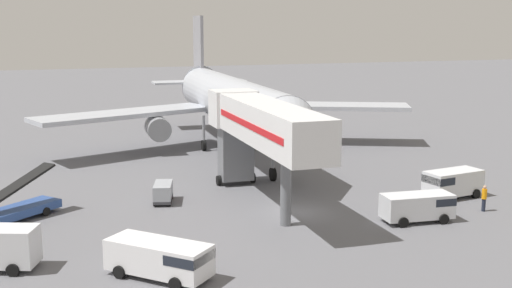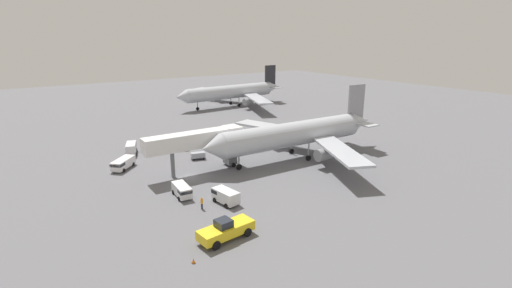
{
  "view_description": "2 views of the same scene",
  "coord_description": "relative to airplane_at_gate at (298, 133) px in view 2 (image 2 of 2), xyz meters",
  "views": [
    {
      "loc": [
        -16.42,
        -39.8,
        12.85
      ],
      "look_at": [
        1.98,
        14.5,
        2.07
      ],
      "focal_mm": 45.42,
      "sensor_mm": 36.0,
      "label": 1
    },
    {
      "loc": [
        56.77,
        -24.89,
        23.79
      ],
      "look_at": [
        0.44,
        13.46,
        3.94
      ],
      "focal_mm": 26.19,
      "sensor_mm": 36.0,
      "label": 2
    }
  ],
  "objects": [
    {
      "name": "safety_cone_alpha",
      "position": [
        21.72,
        -33.16,
        -4.73
      ],
      "size": [
        0.4,
        0.4,
        0.61
      ],
      "color": "black",
      "rests_on": "ground"
    },
    {
      "name": "airplane_background",
      "position": [
        -57.01,
        19.13,
        -0.11
      ],
      "size": [
        44.71,
        42.74,
        13.28
      ],
      "color": "#B7BCC6",
      "rests_on": "ground"
    },
    {
      "name": "jet_bridge",
      "position": [
        -3.74,
        -19.55,
        0.65
      ],
      "size": [
        3.48,
        18.31,
        7.54
      ],
      "color": "silver",
      "rests_on": "ground"
    },
    {
      "name": "service_van_far_center",
      "position": [
        -21.42,
        -27.06,
        -3.72
      ],
      "size": [
        5.15,
        3.42,
        2.29
      ],
      "color": "silver",
      "rests_on": "ground"
    },
    {
      "name": "ground_crew_worker_foreground",
      "position": [
        10.32,
        -26.49,
        -4.05
      ],
      "size": [
        0.45,
        0.45,
        1.84
      ],
      "color": "#1E2333",
      "rests_on": "ground"
    },
    {
      "name": "service_van_far_left",
      "position": [
        4.76,
        -27.08,
        -3.95
      ],
      "size": [
        4.76,
        2.39,
        1.85
      ],
      "color": "silver",
      "rests_on": "ground"
    },
    {
      "name": "ground_plane",
      "position": [
        -2.03,
        -22.52,
        -5.02
      ],
      "size": [
        300.0,
        300.0,
        0.0
      ],
      "primitive_type": "plane",
      "color": "slate"
    },
    {
      "name": "baggage_cart_mid_right",
      "position": [
        -10.26,
        -17.16,
        -4.24
      ],
      "size": [
        1.92,
        2.97,
        1.41
      ],
      "color": "#38383D",
      "rests_on": "ground"
    },
    {
      "name": "service_van_rear_left",
      "position": [
        10.36,
        -22.72,
        -3.86
      ],
      "size": [
        4.66,
        2.76,
        2.03
      ],
      "color": "silver",
      "rests_on": "ground"
    },
    {
      "name": "service_van_outer_left",
      "position": [
        -12.98,
        -31.14,
        -3.93
      ],
      "size": [
        5.35,
        5.39,
        1.88
      ],
      "color": "white",
      "rests_on": "ground"
    },
    {
      "name": "airplane_at_gate",
      "position": [
        0.0,
        0.0,
        0.0
      ],
      "size": [
        39.59,
        41.17,
        13.68
      ],
      "color": "#B7BCC6",
      "rests_on": "ground"
    },
    {
      "name": "belt_loader_truck",
      "position": [
        -20.61,
        -18.56,
        -4.25
      ],
      "size": [
        6.6,
        5.99,
        3.29
      ],
      "color": "#2D4C8E",
      "rests_on": "ground"
    },
    {
      "name": "pushback_tug",
      "position": [
        19.3,
        -27.7,
        -3.8
      ],
      "size": [
        3.38,
        7.32,
        2.66
      ],
      "color": "yellow",
      "rests_on": "ground"
    }
  ]
}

